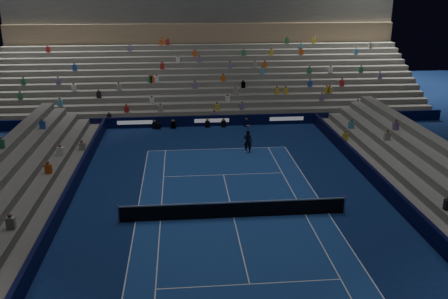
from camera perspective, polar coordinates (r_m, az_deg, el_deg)
ground at (r=27.49m, az=1.15°, el=-8.05°), size 90.00×90.00×0.00m
court_surface at (r=27.49m, az=1.15°, el=-8.04°), size 10.97×23.77×0.01m
sponsor_barrier_far at (r=44.55m, az=-1.47°, el=3.44°), size 44.00×0.25×1.00m
sponsor_barrier_east at (r=29.85m, az=20.10°, el=-5.94°), size 0.25×37.00×1.00m
sponsor_barrier_west at (r=27.99m, az=-19.17°, el=-7.53°), size 0.25×37.00×1.00m
grandstand_main at (r=53.07m, az=-2.18°, el=9.17°), size 44.00×15.20×11.20m
tennis_net at (r=27.26m, az=1.16°, el=-7.11°), size 12.90×0.10×1.10m
tennis_player at (r=37.42m, az=2.84°, el=0.97°), size 0.76×0.61×1.80m
broadcast_camera at (r=44.13m, az=-7.77°, el=2.81°), size 0.44×0.86×0.53m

